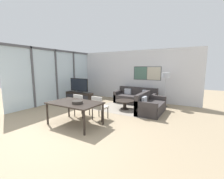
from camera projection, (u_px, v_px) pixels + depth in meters
name	position (u px, v px, depth m)	size (l,w,h in m)	color
ground_plane	(58.00, 132.00, 4.38)	(24.00, 24.00, 0.00)	#9E896B
wall_back	(131.00, 75.00, 8.59)	(7.34, 0.09, 2.80)	silver
window_wall_left	(56.00, 74.00, 7.96)	(0.07, 5.20, 2.80)	silver
area_rug	(125.00, 109.00, 6.75)	(2.55, 1.67, 0.01)	gray
tv_console	(79.00, 96.00, 8.41)	(1.69, 0.42, 0.49)	black
television	(79.00, 85.00, 8.32)	(1.23, 0.20, 0.78)	#2D2D33
sofa_main	(136.00, 98.00, 7.84)	(2.13, 0.89, 0.82)	#383333
sofa_side	(149.00, 106.00, 6.21)	(0.89, 1.60, 0.82)	#383333
coffee_table	(125.00, 103.00, 6.71)	(0.85, 0.85, 0.40)	black
dining_table	(75.00, 104.00, 4.84)	(1.69, 1.05, 0.74)	black
dining_chair_left	(81.00, 104.00, 5.68)	(0.46, 0.46, 0.86)	beige
dining_chair_centre	(99.00, 106.00, 5.31)	(0.46, 0.46, 0.86)	beige
fruit_bowl	(77.00, 102.00, 4.64)	(0.34, 0.34, 0.09)	#332D28
floor_lamp	(166.00, 77.00, 7.01)	(0.38, 0.38, 1.62)	#2D2D33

